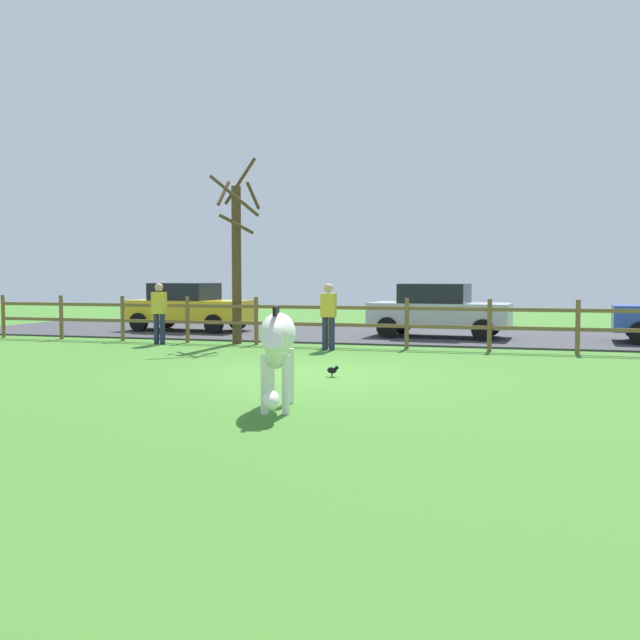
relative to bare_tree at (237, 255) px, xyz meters
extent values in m
plane|color=#3D7528|center=(3.54, -5.14, -2.40)|extent=(60.00, 60.00, 0.00)
cube|color=#38383D|center=(3.54, 4.16, -2.37)|extent=(28.00, 7.40, 0.05)
cylinder|color=brown|center=(-7.46, -0.14, -1.76)|extent=(0.11, 0.11, 1.27)
cylinder|color=brown|center=(-5.44, -0.14, -1.76)|extent=(0.11, 0.11, 1.27)
cylinder|color=brown|center=(-3.43, -0.14, -1.76)|extent=(0.11, 0.11, 1.27)
cylinder|color=brown|center=(-1.41, -0.14, -1.76)|extent=(0.11, 0.11, 1.27)
cylinder|color=brown|center=(0.60, -0.14, -1.76)|extent=(0.11, 0.11, 1.27)
cylinder|color=brown|center=(2.62, -0.14, -1.76)|extent=(0.11, 0.11, 1.27)
cylinder|color=brown|center=(4.63, -0.14, -1.76)|extent=(0.11, 0.11, 1.27)
cylinder|color=brown|center=(6.65, -0.14, -1.76)|extent=(0.11, 0.11, 1.27)
cylinder|color=brown|center=(8.66, -0.14, -1.76)|extent=(0.11, 0.11, 1.27)
cube|color=brown|center=(2.62, -0.14, -1.82)|extent=(20.15, 0.06, 0.09)
cube|color=brown|center=(2.62, -0.14, -1.38)|extent=(20.15, 0.06, 0.09)
cylinder|color=#513A23|center=(-0.01, 0.02, -0.28)|extent=(0.25, 0.25, 4.23)
cylinder|color=#513A23|center=(0.46, 0.05, 1.57)|extent=(0.15, 1.00, 0.63)
cylinder|color=#513A23|center=(-0.38, 0.01, 1.66)|extent=(0.10, 0.78, 0.75)
cylinder|color=#513A23|center=(0.18, -0.57, 1.51)|extent=(1.25, 0.49, 1.09)
cylinder|color=#513A23|center=(0.16, -0.39, 0.80)|extent=(0.89, 0.44, 0.54)
cylinder|color=#513A23|center=(-0.07, 0.43, 2.03)|extent=(0.92, 0.20, 1.28)
ellipsoid|color=white|center=(4.09, -8.40, -1.36)|extent=(0.77, 1.32, 0.56)
cylinder|color=white|center=(4.33, -8.75, -2.01)|extent=(0.11, 0.11, 0.78)
cylinder|color=white|center=(4.05, -8.82, -2.01)|extent=(0.11, 0.11, 0.78)
cylinder|color=white|center=(4.13, -7.98, -2.01)|extent=(0.11, 0.11, 0.78)
cylinder|color=white|center=(3.86, -8.05, -2.01)|extent=(0.11, 0.11, 0.78)
cylinder|color=white|center=(4.22, -8.91, -1.55)|extent=(0.38, 0.63, 0.51)
ellipsoid|color=white|center=(4.32, -9.32, -2.12)|extent=(0.30, 0.48, 0.24)
cube|color=black|center=(4.15, -8.64, -1.04)|extent=(0.17, 0.55, 0.12)
cylinder|color=black|center=(3.93, -7.75, -1.51)|extent=(0.09, 0.20, 0.54)
cylinder|color=black|center=(4.05, -5.32, -2.37)|extent=(0.01, 0.01, 0.06)
cylinder|color=black|center=(4.05, -5.36, -2.37)|extent=(0.01, 0.01, 0.06)
ellipsoid|color=black|center=(4.05, -5.34, -2.28)|extent=(0.18, 0.10, 0.12)
sphere|color=black|center=(4.14, -5.34, -2.23)|extent=(0.07, 0.07, 0.07)
cylinder|color=black|center=(10.53, 3.63, -2.05)|extent=(0.61, 0.23, 0.60)
cube|color=#B7BABF|center=(5.13, 2.96, -1.70)|extent=(4.14, 2.05, 0.70)
cube|color=black|center=(4.98, 2.98, -1.07)|extent=(2.03, 1.73, 0.56)
cylinder|color=black|center=(6.55, 3.69, -2.05)|extent=(0.61, 0.23, 0.60)
cylinder|color=black|center=(6.40, 2.00, -2.05)|extent=(0.61, 0.23, 0.60)
cylinder|color=black|center=(3.86, 3.93, -2.05)|extent=(0.61, 0.23, 0.60)
cylinder|color=black|center=(3.71, 2.24, -2.05)|extent=(0.61, 0.23, 0.60)
cube|color=yellow|center=(-3.02, 3.18, -1.70)|extent=(4.09, 1.92, 0.70)
cube|color=black|center=(-3.17, 3.19, -1.07)|extent=(1.98, 1.67, 0.56)
cylinder|color=black|center=(-1.63, 3.95, -2.05)|extent=(0.61, 0.21, 0.60)
cylinder|color=black|center=(-1.72, 2.25, -2.05)|extent=(0.61, 0.21, 0.60)
cylinder|color=black|center=(-4.32, 4.10, -2.05)|extent=(0.61, 0.21, 0.60)
cylinder|color=black|center=(-4.42, 2.40, -2.05)|extent=(0.61, 0.21, 0.60)
cylinder|color=#232847|center=(-2.01, -0.77, -1.99)|extent=(0.14, 0.14, 0.82)
cylinder|color=#232847|center=(-1.83, -0.77, -1.99)|extent=(0.14, 0.14, 0.82)
cube|color=gold|center=(-1.92, -0.77, -1.29)|extent=(0.36, 0.22, 0.58)
sphere|color=tan|center=(-1.92, -0.77, -0.87)|extent=(0.22, 0.22, 0.22)
cylinder|color=#232847|center=(2.73, -0.98, -1.99)|extent=(0.14, 0.14, 0.82)
cylinder|color=#232847|center=(2.91, -0.99, -1.99)|extent=(0.14, 0.14, 0.82)
cube|color=gold|center=(2.82, -0.98, -1.29)|extent=(0.37, 0.23, 0.58)
sphere|color=tan|center=(2.82, -0.98, -0.87)|extent=(0.22, 0.22, 0.22)
camera|label=1|loc=(7.16, -17.19, -0.60)|focal=38.44mm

